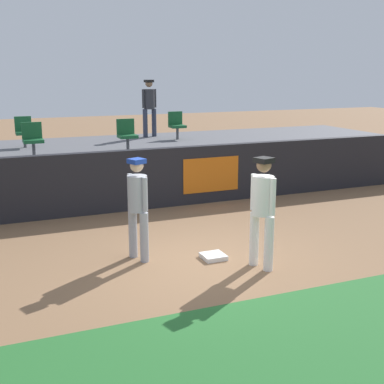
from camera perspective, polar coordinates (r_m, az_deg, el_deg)
ground_plane at (r=8.93m, az=1.37°, el=-8.04°), size 60.00×60.00×0.00m
grass_foreground_strip at (r=6.61m, az=12.15°, el=-16.50°), size 18.00×2.80×0.01m
first_base at (r=9.18m, az=2.40°, el=-7.18°), size 0.40×0.40×0.08m
player_fielder_home at (r=8.54m, az=7.85°, el=-1.46°), size 0.45×0.61×1.89m
player_runner_visitor at (r=8.90m, az=-6.08°, el=-1.12°), size 0.45×0.48×1.81m
field_wall at (r=12.28m, az=-5.97°, el=1.39°), size 18.00×0.26×1.45m
bleacher_platform at (r=14.74m, az=-8.85°, el=2.81°), size 18.00×4.80×1.19m
seat_back_right at (r=15.87m, az=-1.73°, el=7.61°), size 0.45×0.44×0.84m
seat_front_center at (r=13.53m, az=-7.28°, el=6.51°), size 0.47×0.44×0.84m
seat_front_left at (r=13.12m, az=-17.33°, el=5.80°), size 0.48×0.44×0.84m
seat_back_left at (r=14.90m, az=-18.24°, el=6.57°), size 0.45×0.44×0.84m
spectator_hooded at (r=16.47m, az=-4.78°, el=9.75°), size 0.49×0.40×1.79m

